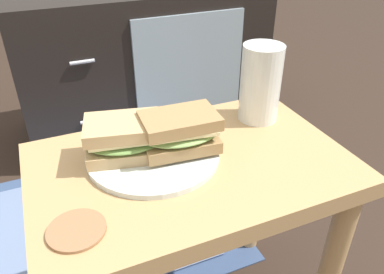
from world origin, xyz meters
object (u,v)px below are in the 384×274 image
at_px(beer_glass, 260,84).
at_px(sandwich_front, 124,138).
at_px(coaster, 77,230).
at_px(tv_cabinet, 142,61).
at_px(sandwich_back, 180,132).
at_px(plate, 153,154).

bearing_deg(beer_glass, sandwich_front, -172.88).
bearing_deg(coaster, tv_cabinet, 69.09).
distance_m(sandwich_front, coaster, 0.19).
distance_m(sandwich_front, sandwich_back, 0.10).
xyz_separation_m(plate, sandwich_front, (-0.05, 0.01, 0.04)).
bearing_deg(sandwich_back, plate, 163.31).
height_order(beer_glass, coaster, beer_glass).
bearing_deg(tv_cabinet, beer_glass, -89.57).
bearing_deg(beer_glass, coaster, -155.68).
xyz_separation_m(tv_cabinet, coaster, (-0.40, -1.04, 0.17)).
height_order(tv_cabinet, plate, tv_cabinet).
height_order(tv_cabinet, coaster, tv_cabinet).
height_order(tv_cabinet, sandwich_front, tv_cabinet).
xyz_separation_m(sandwich_back, beer_glass, (0.20, 0.06, 0.03)).
height_order(sandwich_back, beer_glass, beer_glass).
xyz_separation_m(plate, sandwich_back, (0.05, -0.01, 0.04)).
bearing_deg(tv_cabinet, plate, -104.89).
distance_m(tv_cabinet, plate, 0.96).
xyz_separation_m(plate, coaster, (-0.16, -0.13, -0.00)).
bearing_deg(sandwich_back, tv_cabinet, 78.06).
relative_size(sandwich_front, sandwich_back, 1.06).
height_order(sandwich_front, coaster, sandwich_front).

